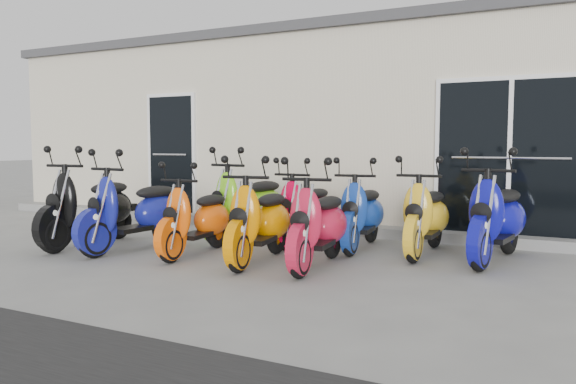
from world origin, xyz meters
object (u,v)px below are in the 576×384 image
Objects in this scene: scooter_back_green at (247,193)px; scooter_back_blue at (362,203)px; scooter_front_black at (89,196)px; scooter_front_orange_a at (196,208)px; scooter_back_extra at (497,205)px; scooter_front_red at (318,212)px; scooter_back_red at (305,200)px; scooter_front_blue at (134,200)px; scooter_back_yellow at (426,205)px; scooter_front_orange_b at (260,209)px.

scooter_back_blue is at bearing 11.41° from scooter_back_green.
scooter_front_orange_a is (1.69, 0.13, -0.10)m from scooter_front_black.
scooter_back_blue is 1.70m from scooter_back_extra.
scooter_back_red is at bearing 116.00° from scooter_front_red.
scooter_back_yellow is at bearing 28.81° from scooter_front_blue.
scooter_back_green is (1.67, 1.38, -0.01)m from scooter_front_black.
scooter_back_red is 2.54m from scooter_back_extra.
scooter_back_blue is at bearing 19.67° from scooter_front_black.
scooter_front_orange_b is 0.72m from scooter_front_red.
scooter_front_orange_b is at bearing -179.83° from scooter_front_red.
scooter_back_extra is (2.47, 1.28, 0.04)m from scooter_front_orange_b.
scooter_back_red is (0.86, 1.34, 0.02)m from scooter_front_orange_a.
scooter_front_black reaches higher than scooter_back_red.
scooter_back_blue is at bearing 1.22° from scooter_back_red.
scooter_back_yellow is (1.69, -0.03, 0.02)m from scooter_back_red.
scooter_back_blue is at bearing -174.46° from scooter_back_extra.
scooter_front_black is 3.35m from scooter_front_red.
scooter_back_red is at bearing 14.75° from scooter_back_green.
scooter_front_black is at bearing -132.01° from scooter_back_green.
scooter_front_orange_a is at bearing 176.15° from scooter_front_red.
scooter_back_extra reaches higher than scooter_front_orange_a.
scooter_front_blue reaches higher than scooter_front_orange_b.
scooter_front_orange_a is at bearing -151.35° from scooter_back_extra.
scooter_front_black is 1.09× the size of scooter_front_red.
scooter_back_extra is at bearing 23.86° from scooter_front_blue.
scooter_back_blue is at bearing 35.33° from scooter_front_blue.
scooter_back_green is at bearing 63.05° from scooter_front_blue.
scooter_front_red is at bearing 9.68° from scooter_front_blue.
scooter_front_black is 1.08× the size of scooter_front_orange_b.
scooter_front_blue reaches higher than scooter_front_red.
scooter_back_red is 0.84m from scooter_back_blue.
scooter_front_orange_a is 0.97× the size of scooter_back_red.
scooter_front_orange_b is 2.11m from scooter_back_yellow.
scooter_front_black is 1.16× the size of scooter_front_orange_a.
scooter_front_red is at bearing -125.02° from scooter_back_yellow.
scooter_back_blue is 0.98× the size of scooter_back_yellow.
scooter_front_black is 1.09× the size of scooter_back_yellow.
scooter_back_red is 1.69m from scooter_back_yellow.
scooter_back_red is at bearing 54.18° from scooter_front_orange_a.
scooter_front_red is at bearing -1.94° from scooter_front_orange_b.
scooter_back_green is at bearing 177.91° from scooter_back_blue.
scooter_front_red reaches higher than scooter_back_blue.
scooter_front_black is at bearing -148.15° from scooter_back_red.
scooter_back_extra is (3.40, 1.25, 0.09)m from scooter_front_orange_a.
scooter_front_orange_a is (0.91, 0.12, -0.08)m from scooter_front_blue.
scooter_front_orange_b is 1.57m from scooter_back_blue.
scooter_front_red is at bearing -27.55° from scooter_back_green.
scooter_back_blue is (1.72, 0.09, -0.06)m from scooter_back_green.
scooter_front_red is 1.02× the size of scooter_back_blue.
scooter_front_orange_b reaches higher than scooter_back_yellow.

